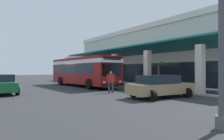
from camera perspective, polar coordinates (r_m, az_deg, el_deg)
ground at (r=26.99m, az=5.80°, el=-3.84°), size 120.00×120.00×0.00m
curb_strip at (r=24.17m, az=-1.13°, el=-4.14°), size 34.05×0.50×0.12m
plaza_building at (r=30.53m, az=14.19°, el=3.57°), size 28.67×14.96×7.41m
transit_bus at (r=22.44m, az=-8.45°, el=0.12°), size 11.31×3.13×3.34m
parked_sedan_green at (r=17.26m, az=-28.80°, el=-3.48°), size 4.49×2.18×1.47m
parked_sedan_tan at (r=13.42m, az=13.42°, el=-4.48°), size 2.67×4.53×1.47m
pedestrian at (r=15.72m, az=-0.34°, el=-3.11°), size 0.36×0.68×1.69m
potted_palm at (r=20.25m, az=13.07°, el=-3.38°), size 2.06×1.85×2.65m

